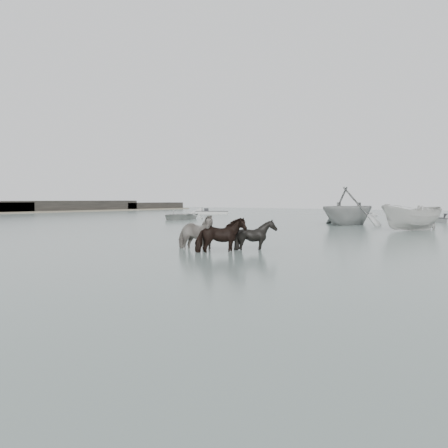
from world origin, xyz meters
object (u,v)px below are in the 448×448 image
(pony_dark, at_px, (221,231))
(rowboat_lead, at_px, (179,214))
(pony_black, at_px, (256,231))
(pony_pinto, at_px, (195,228))

(pony_dark, relative_size, rowboat_lead, 0.31)
(pony_black, height_order, rowboat_lead, pony_black)
(pony_pinto, bearing_deg, rowboat_lead, 43.40)
(pony_dark, distance_m, pony_black, 1.56)
(pony_black, bearing_deg, rowboat_lead, 48.11)
(pony_pinto, relative_size, pony_black, 1.39)
(pony_pinto, distance_m, pony_black, 2.32)
(pony_pinto, xyz_separation_m, pony_dark, (1.29, -0.04, -0.07))
(pony_pinto, distance_m, pony_dark, 1.30)
(pony_pinto, bearing_deg, pony_dark, -92.91)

